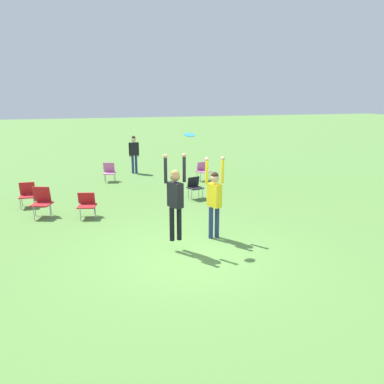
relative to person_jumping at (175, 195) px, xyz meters
The scene contains 11 objects.
ground_plane 1.46m from the person_jumping, 65.77° to the right, with size 120.00×120.00×0.00m, color #56843D.
person_jumping is the anchor object (origin of this frame).
person_defending 1.30m from the person_jumping, 21.94° to the left, with size 0.54×0.43×2.19m.
frisbee 1.50m from the person_jumping, 33.94° to the left, with size 0.26×0.26×0.07m.
camping_chair_0 8.43m from the person_jumping, 95.16° to the left, with size 0.61×0.66×0.83m.
camping_chair_1 4.02m from the person_jumping, 119.91° to the left, with size 0.65×0.69×0.76m.
camping_chair_2 6.54m from the person_jumping, 126.36° to the left, with size 0.52×0.55×0.83m.
camping_chair_3 7.99m from the person_jumping, 65.72° to the left, with size 0.70×0.75×0.83m.
camping_chair_4 4.93m from the person_jumping, 66.25° to the left, with size 0.60×0.64×0.79m.
camping_chair_5 5.16m from the person_jumping, 130.29° to the left, with size 0.72×0.77×0.94m.
person_spectator_near 9.85m from the person_jumping, 86.44° to the left, with size 0.52×0.24×1.83m.
Camera 1 is at (-2.44, -7.95, 3.69)m, focal length 35.00 mm.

